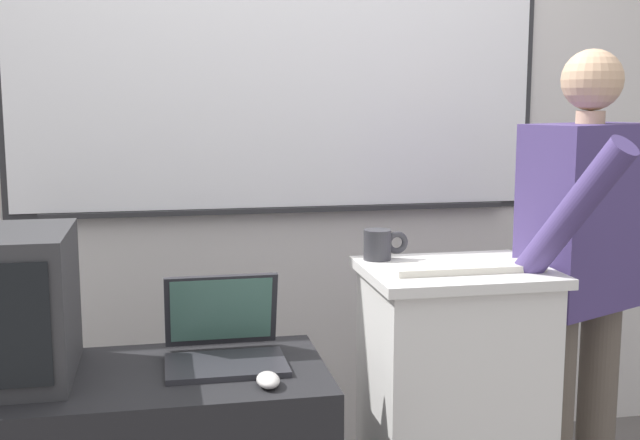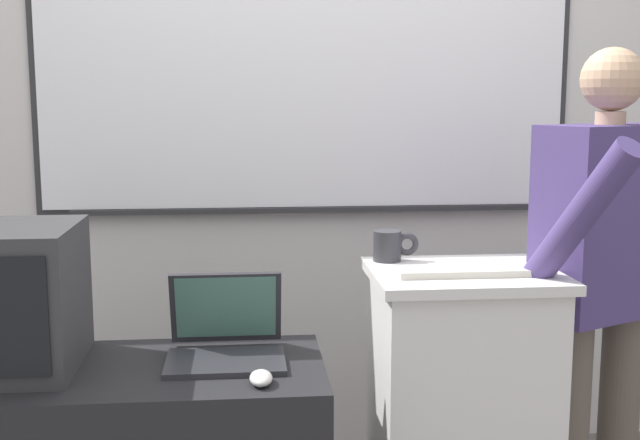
# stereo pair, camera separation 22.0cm
# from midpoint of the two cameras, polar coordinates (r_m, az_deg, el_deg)

# --- Properties ---
(back_wall) EXTENTS (6.40, 0.17, 2.90)m
(back_wall) POSITION_cam_midpoint_polar(r_m,az_deg,el_deg) (3.28, 1.53, 8.50)
(back_wall) COLOR silver
(back_wall) RESTS_ON ground_plane
(lectern_podium) EXTENTS (0.55, 0.46, 0.96)m
(lectern_podium) POSITION_cam_midpoint_polar(r_m,az_deg,el_deg) (2.57, 12.42, -13.96)
(lectern_podium) COLOR silver
(lectern_podium) RESTS_ON ground_plane
(person_presenter) EXTENTS (0.60, 0.67, 1.61)m
(person_presenter) POSITION_cam_midpoint_polar(r_m,az_deg,el_deg) (2.68, 21.74, -3.39)
(person_presenter) COLOR brown
(person_presenter) RESTS_ON ground_plane
(laptop) EXTENTS (0.33, 0.30, 0.24)m
(laptop) POSITION_cam_midpoint_polar(r_m,az_deg,el_deg) (2.32, -4.01, -8.22)
(laptop) COLOR #28282D
(laptop) RESTS_ON side_desk
(wireless_keyboard) EXTENTS (0.45, 0.12, 0.02)m
(wireless_keyboard) POSITION_cam_midpoint_polar(r_m,az_deg,el_deg) (2.38, 13.51, -3.57)
(wireless_keyboard) COLOR beige
(wireless_keyboard) RESTS_ON lectern_podium
(computer_mouse_by_laptop) EXTENTS (0.06, 0.10, 0.03)m
(computer_mouse_by_laptop) POSITION_cam_midpoint_polar(r_m,az_deg,el_deg) (2.12, -1.20, -11.22)
(computer_mouse_by_laptop) COLOR silver
(computer_mouse_by_laptop) RESTS_ON side_desk
(crt_monitor) EXTENTS (0.33, 0.42, 0.39)m
(crt_monitor) POSITION_cam_midpoint_polar(r_m,az_deg,el_deg) (2.31, -18.34, -5.30)
(crt_monitor) COLOR #333335
(crt_monitor) RESTS_ON side_desk
(coffee_mug) EXTENTS (0.14, 0.09, 0.10)m
(coffee_mug) POSITION_cam_midpoint_polar(r_m,az_deg,el_deg) (2.51, 7.48, -1.85)
(coffee_mug) COLOR #333338
(coffee_mug) RESTS_ON lectern_podium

